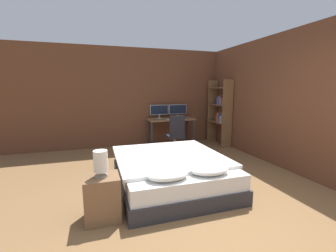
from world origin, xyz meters
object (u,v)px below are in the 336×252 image
desk (171,123)px  monitor_right (178,110)px  bedside_lamp (101,162)px  monitor_left (159,110)px  computer_mouse (182,119)px  office_chair (175,138)px  bed (171,171)px  nightstand (102,198)px  keyboard (173,119)px  bookshelf (221,110)px

desk → monitor_right: bearing=35.0°
bedside_lamp → monitor_left: (1.68, 3.42, 0.25)m
bedside_lamp → desk: (1.96, 3.23, -0.08)m
computer_mouse → office_chair: 0.75m
bed → monitor_right: size_ratio=3.78×
monitor_right → computer_mouse: size_ratio=7.65×
desk → nightstand: bearing=-121.3°
desk → monitor_right: (0.28, 0.19, 0.33)m
monitor_left → office_chair: size_ratio=0.57×
monitor_left → keyboard: size_ratio=1.53×
monitor_left → monitor_right: bearing=0.0°
bed → nightstand: bed is taller
nightstand → keyboard: (1.96, 3.03, 0.50)m
bed → computer_mouse: (1.11, 2.36, 0.54)m
nightstand → keyboard: bearing=57.1°
bookshelf → computer_mouse: bearing=171.8°
office_chair → bed: bearing=-111.6°
bed → bookshelf: 3.22m
bed → bedside_lamp: bedside_lamp is taller
computer_mouse → nightstand: bearing=-126.2°
bed → desk: size_ratio=1.55×
desk → bookshelf: (1.39, -0.35, 0.35)m
bedside_lamp → computer_mouse: (2.22, 3.03, 0.05)m
bedside_lamp → desk: 3.78m
bed → keyboard: 2.56m
nightstand → monitor_right: size_ratio=1.03×
monitor_left → computer_mouse: 0.70m
bedside_lamp → keyboard: size_ratio=0.92×
monitor_right → keyboard: 0.52m
nightstand → computer_mouse: (2.22, 3.03, 0.51)m
bedside_lamp → desk: size_ratio=0.24×
computer_mouse → bedside_lamp: bearing=-126.2°
nightstand → desk: bearing=58.7°
nightstand → bed: bearing=31.4°
bedside_lamp → bookshelf: 4.42m
desk → bookshelf: bearing=-14.3°
keyboard → office_chair: size_ratio=0.37×
keyboard → office_chair: (-0.11, -0.50, -0.42)m
computer_mouse → office_chair: (-0.37, -0.50, -0.43)m
keyboard → monitor_left: bearing=125.8°
bed → desk: bearing=71.6°
bedside_lamp → desk: bearing=58.7°
office_chair → bookshelf: bearing=12.6°
monitor_right → keyboard: bearing=-125.8°
bedside_lamp → monitor_right: 4.10m
desk → office_chair: (-0.11, -0.69, -0.30)m
nightstand → monitor_right: monitor_right is taller
bed → monitor_right: 3.06m
bedside_lamp → monitor_right: size_ratio=0.60×
office_chair → bookshelf: (1.50, 0.33, 0.65)m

